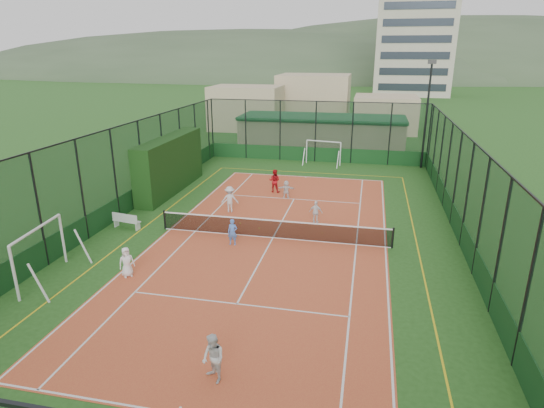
# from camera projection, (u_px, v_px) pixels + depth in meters

# --- Properties ---
(ground) EXTENTS (300.00, 300.00, 0.00)m
(ground) POSITION_uv_depth(u_px,v_px,m) (273.00, 238.00, 22.71)
(ground) COLOR #244F1B
(ground) RESTS_ON ground
(court_slab) EXTENTS (11.17, 23.97, 0.01)m
(court_slab) POSITION_uv_depth(u_px,v_px,m) (273.00, 238.00, 22.71)
(court_slab) COLOR #B83C29
(court_slab) RESTS_ON ground
(tennis_net) EXTENTS (11.67, 0.12, 1.06)m
(tennis_net) POSITION_uv_depth(u_px,v_px,m) (273.00, 228.00, 22.54)
(tennis_net) COLOR black
(tennis_net) RESTS_ON ground
(perimeter_fence) EXTENTS (18.12, 34.12, 5.00)m
(perimeter_fence) POSITION_uv_depth(u_px,v_px,m) (273.00, 190.00, 21.91)
(perimeter_fence) COLOR #10321C
(perimeter_fence) RESTS_ON ground
(floodlight_ne) EXTENTS (0.60, 0.26, 8.25)m
(floodlight_ne) POSITION_uv_depth(u_px,v_px,m) (426.00, 116.00, 35.06)
(floodlight_ne) COLOR black
(floodlight_ne) RESTS_ON ground
(clubhouse) EXTENTS (15.20, 7.20, 3.15)m
(clubhouse) POSITION_uv_depth(u_px,v_px,m) (322.00, 133.00, 42.58)
(clubhouse) COLOR tan
(clubhouse) RESTS_ON ground
(apartment_tower) EXTENTS (15.00, 12.00, 30.00)m
(apartment_tower) POSITION_uv_depth(u_px,v_px,m) (416.00, 19.00, 91.47)
(apartment_tower) COLOR beige
(apartment_tower) RESTS_ON ground
(distant_hills) EXTENTS (200.00, 60.00, 24.00)m
(distant_hills) POSITION_uv_depth(u_px,v_px,m) (360.00, 77.00, 161.64)
(distant_hills) COLOR #384C33
(distant_hills) RESTS_ON ground
(hedge_left) EXTENTS (1.23, 8.20, 3.59)m
(hedge_left) POSITION_uv_depth(u_px,v_px,m) (170.00, 164.00, 29.86)
(hedge_left) COLOR black
(hedge_left) RESTS_ON ground
(white_bench) EXTENTS (1.61, 0.68, 0.88)m
(white_bench) POSITION_uv_depth(u_px,v_px,m) (127.00, 220.00, 23.84)
(white_bench) COLOR white
(white_bench) RESTS_ON ground
(futsal_goal_near) EXTENTS (3.54, 1.38, 2.22)m
(futsal_goal_near) POSITION_uv_depth(u_px,v_px,m) (41.00, 255.00, 18.23)
(futsal_goal_near) COLOR white
(futsal_goal_near) RESTS_ON ground
(futsal_goal_far) EXTENTS (3.06, 1.35, 1.91)m
(futsal_goal_far) POSITION_uv_depth(u_px,v_px,m) (323.00, 153.00, 37.17)
(futsal_goal_far) COLOR white
(futsal_goal_far) RESTS_ON ground
(child_near_left) EXTENTS (0.73, 0.72, 1.28)m
(child_near_left) POSITION_uv_depth(u_px,v_px,m) (127.00, 262.00, 18.67)
(child_near_left) COLOR white
(child_near_left) RESTS_ON court_slab
(child_near_mid) EXTENTS (0.49, 0.34, 1.28)m
(child_near_mid) POSITION_uv_depth(u_px,v_px,m) (233.00, 232.00, 21.74)
(child_near_mid) COLOR #4B7DD6
(child_near_mid) RESTS_ON court_slab
(child_near_right) EXTENTS (0.91, 0.88, 1.47)m
(child_near_right) POSITION_uv_depth(u_px,v_px,m) (213.00, 359.00, 12.66)
(child_near_right) COLOR silver
(child_near_right) RESTS_ON court_slab
(child_far_left) EXTENTS (1.09, 0.78, 1.53)m
(child_far_left) POSITION_uv_depth(u_px,v_px,m) (230.00, 199.00, 26.14)
(child_far_left) COLOR silver
(child_far_left) RESTS_ON court_slab
(child_far_right) EXTENTS (0.76, 0.41, 1.24)m
(child_far_right) POSITION_uv_depth(u_px,v_px,m) (316.00, 212.00, 24.47)
(child_far_right) COLOR white
(child_far_right) RESTS_ON court_slab
(child_far_back) EXTENTS (1.08, 0.41, 1.14)m
(child_far_back) POSITION_uv_depth(u_px,v_px,m) (286.00, 189.00, 28.71)
(child_far_back) COLOR silver
(child_far_back) RESTS_ON court_slab
(coach) EXTENTS (0.78, 0.63, 1.54)m
(coach) POSITION_uv_depth(u_px,v_px,m) (274.00, 181.00, 29.85)
(coach) COLOR #AF1219
(coach) RESTS_ON court_slab
(tennis_balls) EXTENTS (4.55, 0.55, 0.07)m
(tennis_balls) POSITION_uv_depth(u_px,v_px,m) (273.00, 228.00, 23.87)
(tennis_balls) COLOR #CCE033
(tennis_balls) RESTS_ON court_slab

